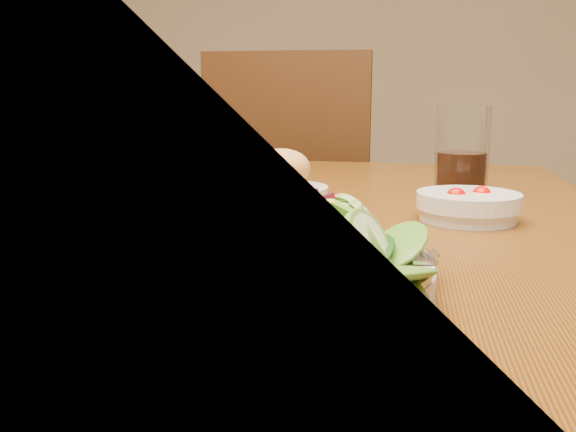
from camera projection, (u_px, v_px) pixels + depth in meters
name	position (u px, v px, depth m)	size (l,w,h in m)	color
dining_table	(287.00, 295.00, 0.86)	(0.90, 1.40, 0.75)	#623A0E
chair_far	(295.00, 221.00, 1.88)	(0.48, 0.48, 1.02)	black
salad_plate	(294.00, 252.00, 0.57)	(0.27, 0.27, 0.08)	silver
bread_plate	(281.00, 177.00, 1.04)	(0.15, 0.15, 0.08)	silver
tomato_bowl	(468.00, 206.00, 0.85)	(0.14, 0.14, 0.04)	silver
drinking_glass	(462.00, 159.00, 1.01)	(0.08, 0.08, 0.15)	silver
napkin_holder	(186.00, 163.00, 0.94)	(0.09, 0.05, 0.12)	white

